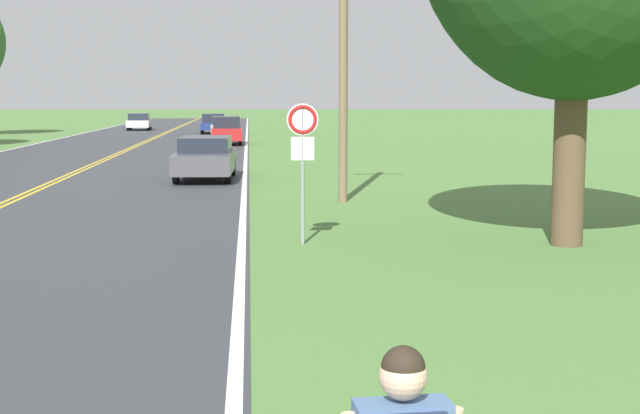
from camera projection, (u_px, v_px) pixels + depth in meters
name	position (u px, v px, depth m)	size (l,w,h in m)	color
traffic_sign	(303.00, 138.00, 16.86)	(0.60, 0.10, 2.69)	gray
utility_pole_midground	(343.00, 40.00, 23.54)	(1.80, 0.24, 8.29)	brown
car_dark_grey_sedan_approaching	(206.00, 157.00, 30.41)	(2.04, 4.80, 1.46)	black
car_red_sedan_mid_near	(227.00, 130.00, 52.77)	(1.81, 4.72, 1.66)	black
car_champagne_hatchback_mid_far	(224.00, 126.00, 62.00)	(1.99, 4.04, 1.42)	black
car_dark_blue_sedan_receding	(213.00, 123.00, 68.70)	(2.04, 4.54, 1.51)	black
car_silver_sedan_distant	(139.00, 122.00, 75.06)	(2.00, 4.17, 1.42)	black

